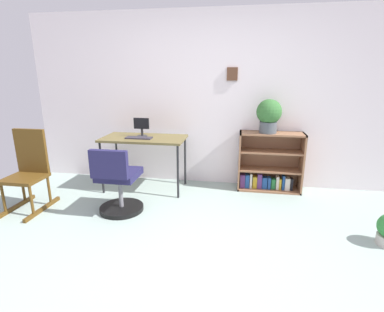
{
  "coord_description": "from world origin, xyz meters",
  "views": [
    {
      "loc": [
        0.47,
        -2.07,
        1.59
      ],
      "look_at": [
        -0.07,
        1.3,
        0.62
      ],
      "focal_mm": 27.25,
      "sensor_mm": 36.0,
      "label": 1
    }
  ],
  "objects": [
    {
      "name": "wall_back",
      "position": [
        0.0,
        2.15,
        1.22
      ],
      "size": [
        5.2,
        0.12,
        2.44
      ],
      "color": "silver",
      "rests_on": "ground_plane"
    },
    {
      "name": "potted_plant_on_shelf",
      "position": [
        0.86,
        1.9,
        1.07
      ],
      "size": [
        0.33,
        0.33,
        0.45
      ],
      "color": "#474C51",
      "rests_on": "bookshelf_low"
    },
    {
      "name": "bookshelf_low",
      "position": [
        0.91,
        1.95,
        0.36
      ],
      "size": [
        0.86,
        0.3,
        0.82
      ],
      "color": "#8A5D40",
      "rests_on": "ground_plane"
    },
    {
      "name": "ground_plane",
      "position": [
        0.0,
        0.0,
        0.0
      ],
      "size": [
        6.24,
        6.24,
        0.0
      ],
      "primitive_type": "plane",
      "color": "#90A49C"
    },
    {
      "name": "keyboard",
      "position": [
        -0.85,
        1.61,
        0.76
      ],
      "size": [
        0.35,
        0.13,
        0.02
      ],
      "primitive_type": "cube",
      "color": "#302D37",
      "rests_on": "desk"
    },
    {
      "name": "office_chair",
      "position": [
        -0.88,
        0.91,
        0.35
      ],
      "size": [
        0.52,
        0.55,
        0.81
      ],
      "color": "black",
      "rests_on": "ground_plane"
    },
    {
      "name": "desk",
      "position": [
        -0.81,
        1.69,
        0.69
      ],
      "size": [
        1.14,
        0.59,
        0.75
      ],
      "color": "brown",
      "rests_on": "ground_plane"
    },
    {
      "name": "rocking_chair",
      "position": [
        -2.0,
        0.89,
        0.48
      ],
      "size": [
        0.42,
        0.64,
        0.96
      ],
      "color": "#503512",
      "rests_on": "ground_plane"
    },
    {
      "name": "monitor",
      "position": [
        -0.85,
        1.74,
        0.88
      ],
      "size": [
        0.21,
        0.14,
        0.26
      ],
      "color": "#262628",
      "rests_on": "desk"
    }
  ]
}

